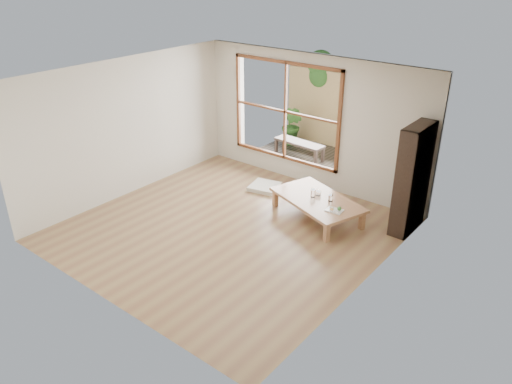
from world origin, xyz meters
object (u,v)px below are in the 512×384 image
Objects in this scene: low_table at (317,201)px; garden_bench at (299,144)px; food_tray at (335,210)px; bookshelf at (412,179)px.

low_table is 2.80m from garden_bench.
food_tray reaches higher than garden_bench.
garden_bench is (-1.82, 2.12, 0.03)m from low_table.
low_table is 6.38× the size of food_tray.
bookshelf is 3.62m from garden_bench.
low_table is 1.65m from bookshelf.
food_tray is at bearing -4.21° from low_table.
bookshelf is at bearing -20.91° from garden_bench.
bookshelf is (1.41, 0.60, 0.60)m from low_table.
bookshelf is 1.35m from food_tray.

